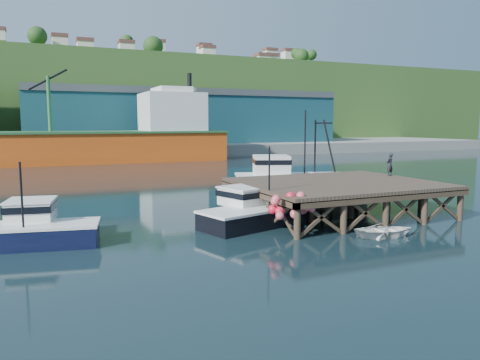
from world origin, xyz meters
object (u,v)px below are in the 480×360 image
boat_navy (28,228)px  trawler (297,179)px  boat_black (257,210)px  dinghy (385,231)px  dockworker (390,165)px

boat_navy → trawler: 21.24m
boat_black → trawler: trawler is taller
trawler → dinghy: size_ratio=3.50×
boat_navy → dinghy: (16.97, -5.61, -0.51)m
boat_black → dinghy: 7.25m
trawler → dinghy: bearing=-81.4°
trawler → dockworker: trawler is taller
boat_navy → dockworker: boat_navy is taller
boat_navy → trawler: trawler is taller
dinghy → dockworker: bearing=-32.0°
trawler → boat_black: bearing=-112.8°
dockworker → trawler: bearing=-75.8°
dockworker → boat_black: bearing=-8.5°
boat_navy → boat_black: boat_black is taller
trawler → dinghy: 13.85m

